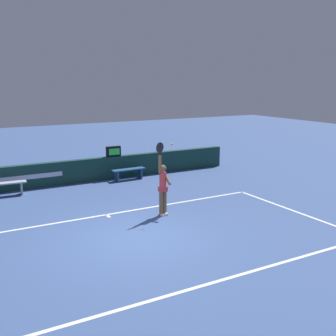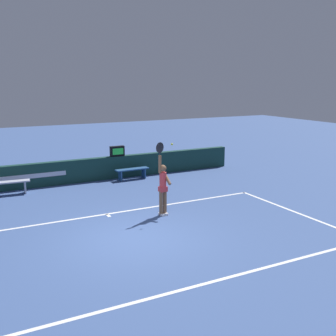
# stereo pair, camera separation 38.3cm
# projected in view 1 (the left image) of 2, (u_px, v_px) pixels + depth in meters

# --- Properties ---
(ground_plane) EXTENTS (60.00, 60.00, 0.00)m
(ground_plane) POSITION_uv_depth(u_px,v_px,m) (137.00, 238.00, 11.23)
(ground_plane) COLOR #3A548B
(court_lines) EXTENTS (11.29, 5.51, 0.00)m
(court_lines) POSITION_uv_depth(u_px,v_px,m) (142.00, 243.00, 10.93)
(court_lines) COLOR white
(court_lines) RESTS_ON ground
(back_wall) EXTENTS (15.57, 0.30, 0.98)m
(back_wall) POSITION_uv_depth(u_px,v_px,m) (66.00, 172.00, 17.03)
(back_wall) COLOR #153832
(back_wall) RESTS_ON ground
(speed_display) EXTENTS (0.63, 0.21, 0.44)m
(speed_display) POSITION_uv_depth(u_px,v_px,m) (113.00, 151.00, 17.89)
(speed_display) COLOR black
(speed_display) RESTS_ON back_wall
(tennis_player) EXTENTS (0.46, 0.45, 2.40)m
(tennis_player) POSITION_uv_depth(u_px,v_px,m) (163.00, 185.00, 12.98)
(tennis_player) COLOR brown
(tennis_player) RESTS_ON ground
(tennis_ball) EXTENTS (0.07, 0.07, 0.07)m
(tennis_ball) POSITION_uv_depth(u_px,v_px,m) (172.00, 144.00, 12.63)
(tennis_ball) COLOR #D3DB38
(courtside_bench_near) EXTENTS (1.49, 0.40, 0.48)m
(courtside_bench_near) POSITION_uv_depth(u_px,v_px,m) (129.00, 171.00, 17.80)
(courtside_bench_near) COLOR #265084
(courtside_bench_near) RESTS_ON ground
(courtside_bench_far) EXTENTS (1.63, 0.47, 0.52)m
(courtside_bench_far) POSITION_uv_depth(u_px,v_px,m) (4.00, 186.00, 15.25)
(courtside_bench_far) COLOR #A8AEC1
(courtside_bench_far) RESTS_ON ground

